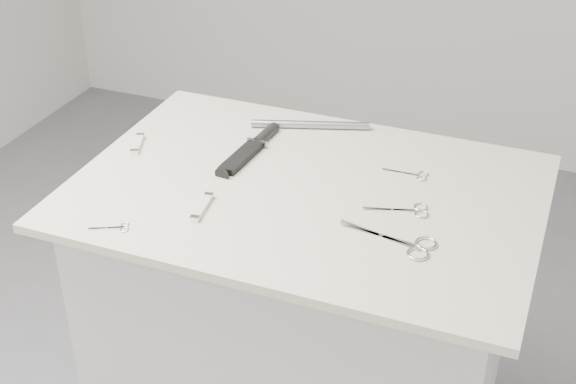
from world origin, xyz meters
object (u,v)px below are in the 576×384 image
(plinth, at_px, (304,351))
(pocket_knife_a, at_px, (202,207))
(pocket_knife_b, at_px, (138,144))
(metal_rail, at_px, (310,125))
(embroidery_scissors_a, at_px, (409,210))
(tiny_scissors, at_px, (115,228))
(embroidery_scissors_b, at_px, (413,175))
(sheathed_knife, at_px, (253,147))
(large_shears, at_px, (407,244))

(plinth, bearing_deg, pocket_knife_a, -137.07)
(pocket_knife_b, xyz_separation_m, metal_rail, (0.35, 0.24, 0.00))
(embroidery_scissors_a, bearing_deg, tiny_scissors, -169.59)
(embroidery_scissors_b, height_order, pocket_knife_b, pocket_knife_b)
(tiny_scissors, xyz_separation_m, sheathed_knife, (0.12, 0.40, 0.01))
(tiny_scissors, bearing_deg, pocket_knife_a, 17.87)
(embroidery_scissors_b, relative_size, pocket_knife_b, 1.11)
(embroidery_scissors_a, distance_m, tiny_scissors, 0.60)
(embroidery_scissors_a, bearing_deg, pocket_knife_a, -176.60)
(pocket_knife_b, bearing_deg, pocket_knife_a, -146.12)
(pocket_knife_a, height_order, pocket_knife_b, same)
(metal_rail, bearing_deg, embroidery_scissors_a, -41.04)
(tiny_scissors, bearing_deg, pocket_knife_b, 86.83)
(plinth, distance_m, embroidery_scissors_b, 0.53)
(embroidery_scissors_a, height_order, embroidery_scissors_b, same)
(embroidery_scissors_a, xyz_separation_m, embroidery_scissors_b, (-0.03, 0.15, -0.00))
(embroidery_scissors_b, distance_m, tiny_scissors, 0.66)
(pocket_knife_a, bearing_deg, pocket_knife_b, 46.54)
(embroidery_scissors_a, bearing_deg, metal_rail, 121.80)
(pocket_knife_a, height_order, metal_rail, metal_rail)
(plinth, bearing_deg, pocket_knife_b, 175.58)
(plinth, height_order, embroidery_scissors_a, embroidery_scissors_a)
(embroidery_scissors_b, relative_size, metal_rail, 0.35)
(embroidery_scissors_a, relative_size, pocket_knife_a, 1.29)
(large_shears, xyz_separation_m, pocket_knife_b, (-0.69, 0.16, 0.00))
(large_shears, height_order, pocket_knife_b, pocket_knife_b)
(pocket_knife_b, bearing_deg, embroidery_scissors_b, -101.07)
(sheathed_knife, height_order, pocket_knife_b, sheathed_knife)
(tiny_scissors, relative_size, pocket_knife_b, 0.85)
(tiny_scissors, bearing_deg, metal_rail, 42.81)
(embroidery_scissors_b, bearing_deg, pocket_knife_a, -142.89)
(embroidery_scissors_b, distance_m, pocket_knife_b, 0.65)
(embroidery_scissors_a, distance_m, pocket_knife_b, 0.67)
(metal_rail, bearing_deg, embroidery_scissors_b, -24.30)
(large_shears, relative_size, metal_rail, 0.67)
(embroidery_scissors_a, distance_m, metal_rail, 0.42)
(tiny_scissors, bearing_deg, embroidery_scissors_b, 13.77)
(embroidery_scissors_b, relative_size, pocket_knife_a, 0.98)
(embroidery_scissors_a, relative_size, tiny_scissors, 1.71)
(sheathed_knife, relative_size, pocket_knife_a, 2.35)
(embroidery_scissors_a, xyz_separation_m, metal_rail, (-0.32, 0.28, 0.01))
(plinth, xyz_separation_m, large_shears, (0.26, -0.13, 0.47))
(tiny_scissors, xyz_separation_m, metal_rail, (0.21, 0.56, 0.01))
(tiny_scissors, bearing_deg, embroidery_scissors_a, 1.17)
(plinth, bearing_deg, metal_rail, 108.41)
(embroidery_scissors_a, distance_m, sheathed_knife, 0.42)
(metal_rail, bearing_deg, pocket_knife_b, -145.84)
(tiny_scissors, distance_m, sheathed_knife, 0.42)
(large_shears, height_order, embroidery_scissors_b, large_shears)
(pocket_knife_b, bearing_deg, large_shears, -123.51)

